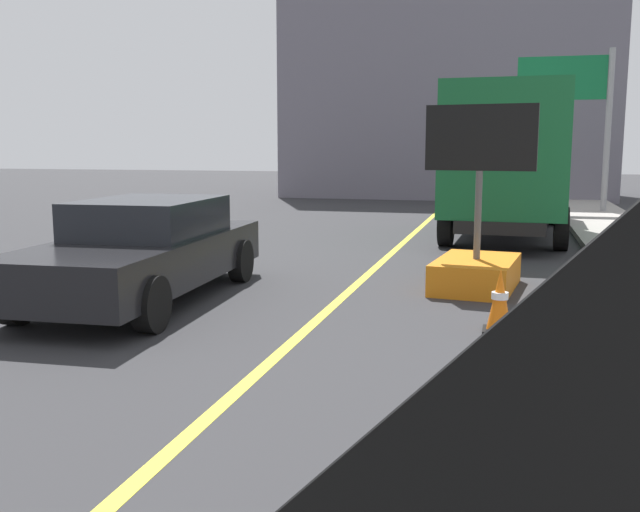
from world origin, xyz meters
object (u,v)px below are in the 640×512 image
(highway_guide_sign, at_px, (582,102))
(box_truck, at_px, (509,159))
(pickup_car, at_px, (144,250))
(traffic_cone_far_lane, at_px, (500,300))
(traffic_cone_mid_lane, at_px, (525,395))
(arrow_board_trailer, at_px, (476,257))

(highway_guide_sign, bearing_deg, box_truck, -109.13)
(highway_guide_sign, bearing_deg, pickup_car, -115.29)
(highway_guide_sign, distance_m, traffic_cone_far_lane, 15.47)
(highway_guide_sign, height_order, traffic_cone_mid_lane, highway_guide_sign)
(box_truck, height_order, pickup_car, box_truck)
(pickup_car, height_order, highway_guide_sign, highway_guide_sign)
(highway_guide_sign, bearing_deg, traffic_cone_mid_lane, -95.92)
(box_truck, relative_size, traffic_cone_mid_lane, 12.06)
(traffic_cone_far_lane, bearing_deg, highway_guide_sign, 82.08)
(arrow_board_trailer, bearing_deg, highway_guide_sign, 78.91)
(pickup_car, height_order, traffic_cone_mid_lane, pickup_car)
(traffic_cone_far_lane, bearing_deg, arrow_board_trailer, 98.62)
(arrow_board_trailer, height_order, traffic_cone_far_lane, arrow_board_trailer)
(pickup_car, relative_size, traffic_cone_far_lane, 6.57)
(highway_guide_sign, relative_size, traffic_cone_far_lane, 6.76)
(box_truck, xyz_separation_m, pickup_car, (-4.78, -8.52, -1.13))
(pickup_car, bearing_deg, box_truck, 60.74)
(arrow_board_trailer, distance_m, traffic_cone_far_lane, 2.49)
(arrow_board_trailer, xyz_separation_m, highway_guide_sign, (2.46, 12.55, 2.94))
(box_truck, distance_m, traffic_cone_mid_lane, 12.16)
(pickup_car, bearing_deg, traffic_cone_mid_lane, -35.48)
(pickup_car, xyz_separation_m, traffic_cone_mid_lane, (4.98, -3.55, -0.38))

